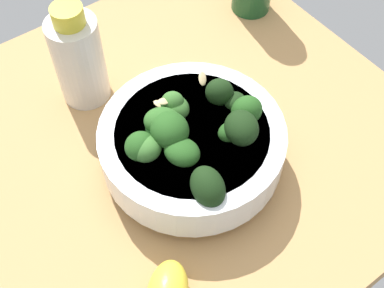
{
  "coord_description": "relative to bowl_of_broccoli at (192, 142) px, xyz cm",
  "views": [
    {
      "loc": [
        -22.37,
        -32.4,
        51.88
      ],
      "look_at": [
        -2.43,
        -5.05,
        4.0
      ],
      "focal_mm": 46.8,
      "sensor_mm": 36.0,
      "label": 1
    }
  ],
  "objects": [
    {
      "name": "ground_plane",
      "position": [
        2.53,
        5.13,
        -7.08
      ],
      "size": [
        57.22,
        57.22,
        4.96
      ],
      "primitive_type": "cube",
      "color": "tan"
    },
    {
      "name": "bowl_of_broccoli",
      "position": [
        0.0,
        0.0,
        0.0
      ],
      "size": [
        21.64,
        21.64,
        11.3
      ],
      "color": "white",
      "rests_on": "ground_plane"
    },
    {
      "name": "bottle_short",
      "position": [
        -4.74,
        17.79,
        1.99
      ],
      "size": [
        6.42,
        6.42,
        14.57
      ],
      "color": "beige",
      "rests_on": "ground_plane"
    }
  ]
}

